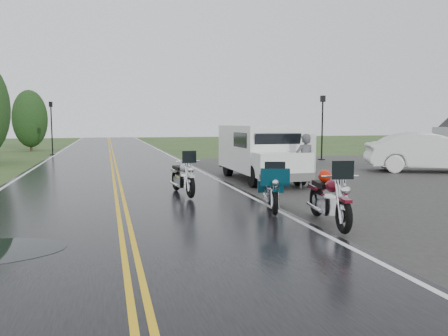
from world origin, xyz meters
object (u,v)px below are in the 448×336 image
at_px(van_white, 254,157).
at_px(lamp_post_far_right, 322,128).
at_px(lamp_post_far_left, 52,128).
at_px(motorcycle_red, 344,202).
at_px(motorcycle_teal, 275,191).
at_px(person_at_van, 305,162).
at_px(sedan_white, 428,153).
at_px(motorcycle_silver, 190,177).

xyz_separation_m(van_white, lamp_post_far_right, (7.60, 9.62, 0.86)).
relative_size(lamp_post_far_left, lamp_post_far_right, 0.96).
bearing_deg(lamp_post_far_right, motorcycle_red, -116.29).
bearing_deg(motorcycle_teal, motorcycle_red, -55.50).
relative_size(motorcycle_red, person_at_van, 1.30).
bearing_deg(sedan_white, motorcycle_teal, 148.51).
bearing_deg(person_at_van, motorcycle_red, 65.65).
bearing_deg(lamp_post_far_left, motorcycle_silver, -73.30).
relative_size(motorcycle_teal, lamp_post_far_left, 0.58).
relative_size(motorcycle_red, motorcycle_teal, 1.11).
bearing_deg(lamp_post_far_right, lamp_post_far_left, 152.35).
bearing_deg(van_white, motorcycle_silver, -145.17).
bearing_deg(motorcycle_silver, motorcycle_red, -71.43).
bearing_deg(person_at_van, lamp_post_far_right, -126.24).
bearing_deg(motorcycle_red, motorcycle_silver, 123.65).
bearing_deg(motorcycle_silver, sedan_white, 14.94).
distance_m(motorcycle_teal, sedan_white, 12.60).
bearing_deg(van_white, motorcycle_teal, -102.90).
relative_size(motorcycle_red, lamp_post_far_right, 0.62).
xyz_separation_m(motorcycle_red, motorcycle_teal, (-0.64, 2.02, -0.07)).
distance_m(motorcycle_silver, person_at_van, 4.34).
relative_size(van_white, sedan_white, 1.04).
distance_m(motorcycle_silver, lamp_post_far_left, 20.76).
height_order(motorcycle_silver, sedan_white, sedan_white).
height_order(motorcycle_red, sedan_white, sedan_white).
distance_m(motorcycle_red, motorcycle_teal, 2.12).
distance_m(motorcycle_red, lamp_post_far_right, 18.15).
distance_m(motorcycle_teal, van_white, 4.74).
xyz_separation_m(motorcycle_teal, sedan_white, (10.34, 7.21, 0.25)).
distance_m(motorcycle_red, lamp_post_far_left, 26.00).
relative_size(motorcycle_silver, person_at_van, 1.24).
xyz_separation_m(lamp_post_far_left, lamp_post_far_right, (16.12, -8.45, 0.09)).
xyz_separation_m(van_white, lamp_post_far_left, (-8.52, 18.07, 0.77)).
distance_m(van_white, sedan_white, 9.64).
bearing_deg(person_at_van, sedan_white, -163.11).
xyz_separation_m(motorcycle_teal, lamp_post_far_left, (-7.46, 22.66, 1.23)).
relative_size(person_at_van, lamp_post_far_left, 0.50).
height_order(person_at_van, lamp_post_far_right, lamp_post_far_right).
xyz_separation_m(motorcycle_red, person_at_van, (2.02, 6.01, 0.22)).
xyz_separation_m(motorcycle_red, lamp_post_far_left, (-8.10, 24.68, 1.16)).
bearing_deg(motorcycle_silver, lamp_post_far_left, 101.29).
bearing_deg(person_at_van, van_white, -26.37).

